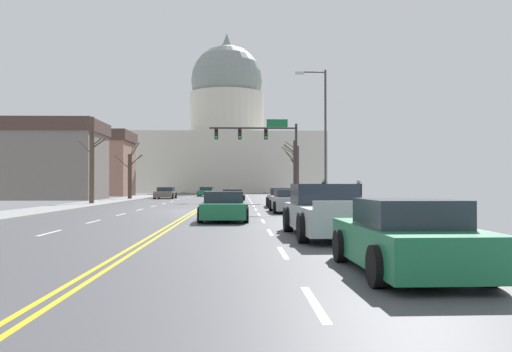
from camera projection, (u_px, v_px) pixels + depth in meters
The scene contains 21 objects.
ground at pixel (195, 211), 31.08m from camera, with size 20.00×180.00×0.20m.
signal_gantry at pixel (266, 142), 48.94m from camera, with size 7.91×0.41×7.23m.
street_lamp_right at pixel (322, 127), 36.07m from camera, with size 2.07×0.24×8.98m.
capitol_building at pixel (227, 140), 105.09m from camera, with size 35.73×21.13×30.72m.
sedan_near_00 at pixel (233, 197), 43.92m from camera, with size 2.01×4.51×1.12m.
sedan_near_01 at pixel (282, 198), 36.77m from camera, with size 2.14×4.71×1.28m.
sedan_near_02 at pixel (290, 201), 29.87m from camera, with size 2.14×4.50×1.27m.
sedan_near_03 at pixel (224, 207), 23.03m from camera, with size 2.04×4.52×1.24m.
pickup_truck_near_04 at pixel (328, 213), 16.26m from camera, with size 2.39×5.77×1.56m.
sedan_near_05 at pixel (406, 239), 9.49m from camera, with size 2.00×4.37×1.29m.
sedan_oncoming_00 at pixel (166, 193), 57.85m from camera, with size 2.10×4.25×1.21m.
sedan_oncoming_01 at pixel (207, 192), 69.15m from camera, with size 2.13×4.28×1.18m.
flank_building_00 at pixel (55, 160), 54.65m from camera, with size 9.27×8.48×7.88m.
flank_building_01 at pixel (85, 163), 71.23m from camera, with size 12.17×8.43×8.41m.
bare_tree_00 at pixel (297, 170), 58.49m from camera, with size 1.68×3.06×5.50m.
bare_tree_01 at pixel (92, 159), 40.10m from camera, with size 2.01×2.21×6.35m.
bare_tree_02 at pixel (295, 168), 54.21m from camera, with size 1.59×1.22×5.87m.
bare_tree_03 at pixel (130, 175), 52.45m from camera, with size 2.50×1.52×5.47m.
pedestrian_00 at pixel (359, 194), 28.06m from camera, with size 0.35×0.34×1.65m.
pedestrian_01 at pixel (324, 191), 36.14m from camera, with size 0.35×0.34×1.74m.
bicycle_parked at pixel (343, 202), 32.27m from camera, with size 0.12×1.77×0.85m.
Camera 1 is at (2.53, -31.19, 1.55)m, focal length 38.28 mm.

